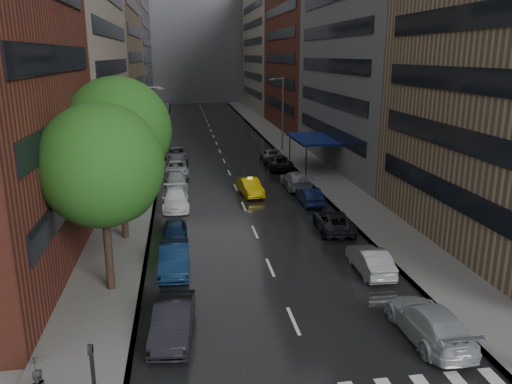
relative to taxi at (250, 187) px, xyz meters
The scene contains 17 objects.
ground 25.43m from the taxi, 92.20° to the right, with size 220.00×220.00×0.00m, color gray.
road 24.63m from the taxi, 92.27° to the left, with size 14.00×140.00×0.01m, color black.
sidewalk_left 26.55m from the taxi, 112.07° to the left, with size 4.00×140.00×0.15m, color gray.
sidewalk_right 25.88m from the taxi, 71.93° to the left, with size 4.00×140.00×0.15m, color gray.
buildings_left 40.04m from the taxi, 115.57° to the left, with size 8.00×108.00×38.00m.
buildings_right 37.17m from the taxi, 65.87° to the left, with size 8.05×109.10×36.00m.
building_far 93.86m from the taxi, 90.60° to the left, with size 40.00×14.00×32.00m, color slate.
tree_near 20.42m from the taxi, 119.32° to the right, with size 6.05×6.05×9.64m.
tree_mid 15.01m from the taxi, 135.07° to the right, with size 6.61×6.61×10.53m.
tree_far 11.52m from the taxi, 157.65° to the left, with size 5.29×5.29×8.44m.
taxi is the anchor object (origin of this frame).
parked_cars_left 6.39m from the taxi, behind, with size 2.78×42.81×1.53m.
parked_cars_right 5.22m from the taxi, 32.05° to the right, with size 2.61×42.87×1.55m.
ped_black_umbrella 28.32m from the taxi, 112.33° to the right, with size 0.96×0.98×2.09m.
street_lamp_left 10.69m from the taxi, 152.13° to the left, with size 1.74×0.22×9.00m.
street_lamp_right 21.14m from the taxi, 71.01° to the left, with size 1.74×0.22×9.00m.
awning 12.73m from the taxi, 50.17° to the left, with size 4.00×8.00×3.12m.
Camera 1 is at (-4.73, -15.91, 11.74)m, focal length 35.00 mm.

